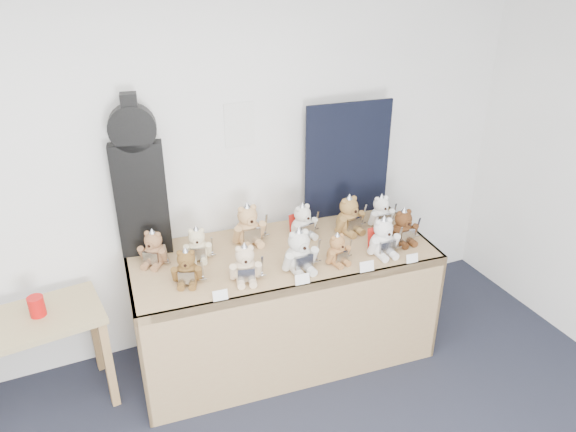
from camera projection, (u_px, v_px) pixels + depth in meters
name	position (u px, v px, depth m)	size (l,w,h in m)	color
room_shell	(240.00, 125.00, 3.73)	(6.00, 6.00, 6.00)	white
display_table	(286.00, 281.00, 3.74)	(2.07, 1.01, 0.84)	#99744E
side_table	(32.00, 336.00, 3.37)	(0.88, 0.55, 0.70)	tan
guitar_case	(139.00, 180.00, 3.49)	(0.34, 0.16, 1.07)	black
navy_board	(348.00, 160.00, 4.03)	(0.64, 0.02, 0.86)	black
red_cup	(37.00, 306.00, 3.32)	(0.09, 0.09, 0.13)	red
teddy_front_far_left	(187.00, 268.00, 3.35)	(0.21, 0.20, 0.26)	brown
teddy_front_left	(245.00, 265.00, 3.38)	(0.22, 0.20, 0.27)	beige
teddy_front_centre	(299.00, 252.00, 3.47)	(0.26, 0.21, 0.32)	beige
teddy_front_right	(337.00, 250.00, 3.57)	(0.19, 0.17, 0.23)	#99663A
teddy_front_far_right	(383.00, 238.00, 3.65)	(0.24, 0.20, 0.29)	silver
teddy_front_end	(403.00, 228.00, 3.79)	(0.22, 0.18, 0.28)	#4D2E1A
teddy_back_left	(197.00, 245.00, 3.60)	(0.21, 0.19, 0.25)	beige
teddy_back_centre_left	(248.00, 226.00, 3.78)	(0.26, 0.21, 0.32)	tan
teddy_back_centre_right	(303.00, 222.00, 3.86)	(0.23, 0.20, 0.27)	silver
teddy_back_right	(349.00, 216.00, 3.92)	(0.25, 0.22, 0.30)	olive
teddy_back_end	(381.00, 212.00, 4.01)	(0.21, 0.17, 0.26)	white
teddy_back_far_left	(154.00, 249.00, 3.55)	(0.21, 0.22, 0.26)	#8D6241
entry_card_a	(220.00, 295.00, 3.22)	(0.09, 0.00, 0.06)	silver
entry_card_b	(302.00, 279.00, 3.37)	(0.09, 0.00, 0.07)	silver
entry_card_c	(367.00, 266.00, 3.49)	(0.10, 0.00, 0.07)	silver
entry_card_d	(412.00, 258.00, 3.59)	(0.08, 0.00, 0.06)	silver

